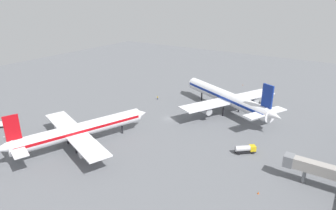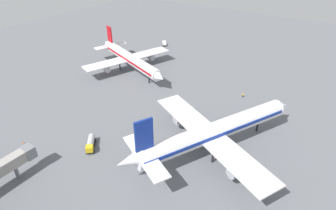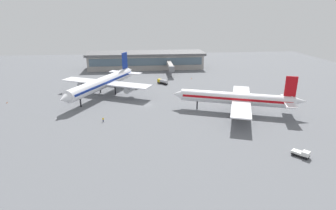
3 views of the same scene
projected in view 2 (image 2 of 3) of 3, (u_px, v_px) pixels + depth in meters
The scene contains 7 objects.
ground at pixel (182, 105), 95.96m from camera, with size 288.00×288.00×0.00m, color slate.
airplane_at_gate at pixel (214, 131), 72.83m from camera, with size 42.83×51.47×16.87m.
airplane_taxiing at pixel (130, 58), 117.53m from camera, with size 47.88×39.42×15.10m.
fuel_truck at pixel (91, 143), 75.94m from camera, with size 5.54×6.02×2.50m.
pushback_tractor at pixel (164, 43), 147.29m from camera, with size 4.30×4.58×1.90m.
ground_crew_worker at pixel (243, 95), 99.87m from camera, with size 0.53×0.53×1.67m.
safety_cone_near_gate at pixel (24, 142), 78.01m from camera, with size 0.44×0.44×0.60m, color #EA590C.
Camera 2 is at (41.30, -70.41, 50.69)m, focal length 29.21 mm.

